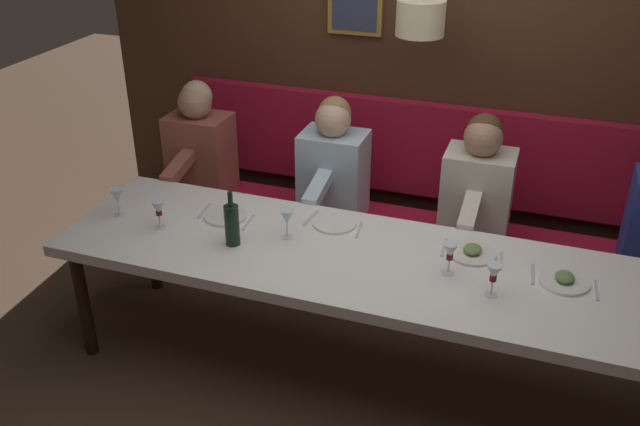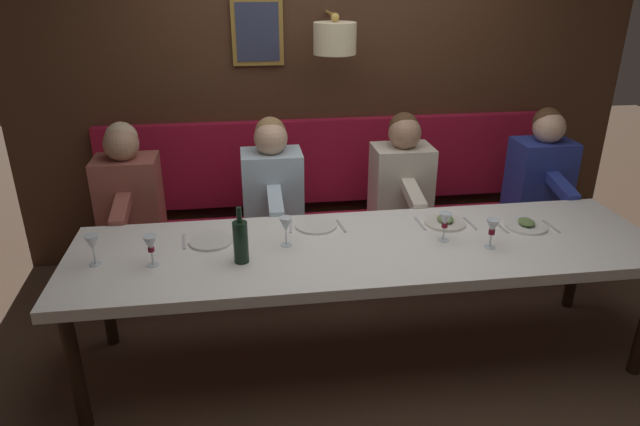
% 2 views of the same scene
% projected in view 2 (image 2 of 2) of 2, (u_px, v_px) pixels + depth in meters
% --- Properties ---
extents(ground_plane, '(12.00, 12.00, 0.00)m').
position_uv_depth(ground_plane, '(363.00, 356.00, 3.35)').
color(ground_plane, '#4C3828').
extents(dining_table, '(0.90, 3.19, 0.74)m').
position_uv_depth(dining_table, '(367.00, 254.00, 3.08)').
color(dining_table, white).
rests_on(dining_table, ground_plane).
extents(banquette_bench, '(0.52, 3.39, 0.45)m').
position_uv_depth(banquette_bench, '(339.00, 254.00, 4.07)').
color(banquette_bench, maroon).
rests_on(banquette_bench, ground_plane).
extents(back_wall_panel, '(0.59, 4.59, 2.90)m').
position_uv_depth(back_wall_panel, '(327.00, 81.00, 4.15)').
color(back_wall_panel, '#422819').
rests_on(back_wall_panel, ground_plane).
extents(diner_nearest, '(0.60, 0.40, 0.79)m').
position_uv_depth(diner_nearest, '(542.00, 167.00, 4.02)').
color(diner_nearest, '#283893').
rests_on(diner_nearest, banquette_bench).
extents(diner_near, '(0.60, 0.40, 0.79)m').
position_uv_depth(diner_near, '(402.00, 174.00, 3.89)').
color(diner_near, beige).
rests_on(diner_near, banquette_bench).
extents(diner_middle, '(0.60, 0.40, 0.79)m').
position_uv_depth(diner_middle, '(272.00, 180.00, 3.77)').
color(diner_middle, silver).
rests_on(diner_middle, banquette_bench).
extents(diner_far, '(0.60, 0.40, 0.79)m').
position_uv_depth(diner_far, '(128.00, 187.00, 3.65)').
color(diner_far, '#934C42').
rests_on(diner_far, banquette_bench).
extents(place_setting_0, '(0.24, 0.31, 0.05)m').
position_uv_depth(place_setting_0, '(445.00, 222.00, 3.30)').
color(place_setting_0, silver).
rests_on(place_setting_0, dining_table).
extents(place_setting_1, '(0.24, 0.32, 0.01)m').
position_uv_depth(place_setting_1, '(211.00, 241.00, 3.08)').
color(place_setting_1, silver).
rests_on(place_setting_1, dining_table).
extents(place_setting_2, '(0.24, 0.32, 0.05)m').
position_uv_depth(place_setting_2, '(526.00, 225.00, 3.26)').
color(place_setting_2, white).
rests_on(place_setting_2, dining_table).
extents(place_setting_3, '(0.24, 0.32, 0.01)m').
position_uv_depth(place_setting_3, '(316.00, 225.00, 3.27)').
color(place_setting_3, white).
rests_on(place_setting_3, dining_table).
extents(wine_glass_0, '(0.07, 0.07, 0.16)m').
position_uv_depth(wine_glass_0, '(92.00, 244.00, 2.81)').
color(wine_glass_0, silver).
rests_on(wine_glass_0, dining_table).
extents(wine_glass_1, '(0.07, 0.07, 0.16)m').
position_uv_depth(wine_glass_1, '(492.00, 228.00, 2.98)').
color(wine_glass_1, silver).
rests_on(wine_glass_1, dining_table).
extents(wine_glass_2, '(0.07, 0.07, 0.16)m').
position_uv_depth(wine_glass_2, '(286.00, 226.00, 3.01)').
color(wine_glass_2, silver).
rests_on(wine_glass_2, dining_table).
extents(wine_glass_3, '(0.07, 0.07, 0.16)m').
position_uv_depth(wine_glass_3, '(151.00, 245.00, 2.80)').
color(wine_glass_3, silver).
rests_on(wine_glass_3, dining_table).
extents(wine_glass_4, '(0.07, 0.07, 0.16)m').
position_uv_depth(wine_glass_4, '(445.00, 221.00, 3.06)').
color(wine_glass_4, silver).
rests_on(wine_glass_4, dining_table).
extents(wine_bottle, '(0.08, 0.08, 0.30)m').
position_uv_depth(wine_bottle, '(241.00, 241.00, 2.84)').
color(wine_bottle, black).
rests_on(wine_bottle, dining_table).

